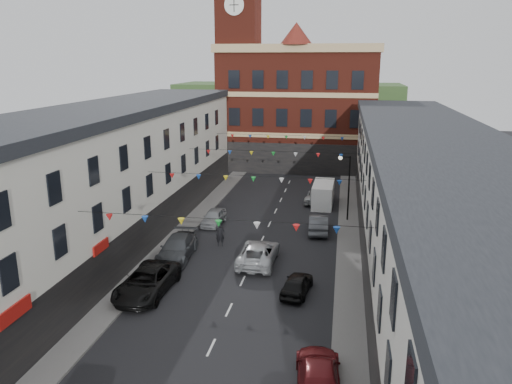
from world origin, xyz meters
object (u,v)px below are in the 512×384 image
Objects in this scene: car_left_d at (177,248)px; car_right_f at (317,196)px; car_left_e at (214,217)px; car_left_c at (147,282)px; moving_car at (258,253)px; street_lamp at (346,179)px; car_right_c at (318,374)px; car_right_e at (318,224)px; car_right_d at (297,284)px; pedestrian at (220,235)px; white_van at (323,194)px.

car_right_f is (9.21, 16.64, -0.15)m from car_left_d.
car_left_e is at bearing 82.27° from car_left_d.
car_left_c is 8.44m from moving_car.
street_lamp is at bearing 16.30° from car_left_e.
car_right_f is (8.54, 8.67, -0.04)m from car_left_e.
car_right_c is 30.06m from car_right_f.
street_lamp is 12.20m from car_left_e.
car_left_d reaches higher than moving_car.
car_right_c is (10.33, -21.34, 0.03)m from car_left_e.
car_right_f is (-0.67, 9.06, -0.11)m from car_right_e.
car_left_e is 12.16m from car_right_f.
car_right_d is at bearing 11.79° from car_left_c.
car_right_e reaches higher than car_right_d.
car_left_c is at bearing 51.07° from car_right_e.
car_left_c reaches higher than car_left_d.
car_left_e is at bearing 89.09° from car_left_c.
moving_car is 4.54m from pedestrian.
car_left_d is (-0.04, 5.88, -0.03)m from car_left_c.
street_lamp is 16.57m from car_left_d.
car_right_c is at bearing -79.05° from pedestrian.
car_right_c is at bearing 110.65° from moving_car.
car_left_e is 23.71m from car_right_c.
car_right_e is (-2.17, -3.36, -3.16)m from street_lamp.
car_left_d reaches higher than car_left_e.
car_right_f is at bearing -88.52° from car_right_e.
car_left_c is 1.19× the size of car_right_c.
car_right_d is 0.74× the size of white_van.
car_left_c is at bearing -125.53° from street_lamp.
car_left_c is at bearing -122.06° from pedestrian.
car_left_c is 24.32m from car_right_f.
pedestrian reaches higher than car_right_f.
car_right_d is 20.07m from white_van.
street_lamp is 1.18× the size of white_van.
car_right_f is 2.51× the size of pedestrian.
moving_car is at bearing -102.57° from white_van.
car_right_c is 1.30× the size of car_right_d.
car_right_f is 1.19m from white_van.
street_lamp is 1.03× the size of car_left_c.
car_left_d is 1.19× the size of car_right_e.
white_van is (-2.17, 4.85, -2.78)m from street_lamp.
car_right_d is 9.86m from pedestrian.
car_left_c is at bearing -90.94° from car_left_e.
street_lamp reaches higher than white_van.
car_right_d is at bearing -27.79° from car_left_d.
pedestrian is (2.46, 8.86, 0.10)m from car_left_c.
car_left_c reaches higher than car_right_f.
car_right_c is 2.67× the size of pedestrian.
car_right_f is at bearing -91.27° from car_right_c.
car_left_e reaches higher than car_right_f.
car_right_c is (10.96, -7.48, -0.10)m from car_left_c.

